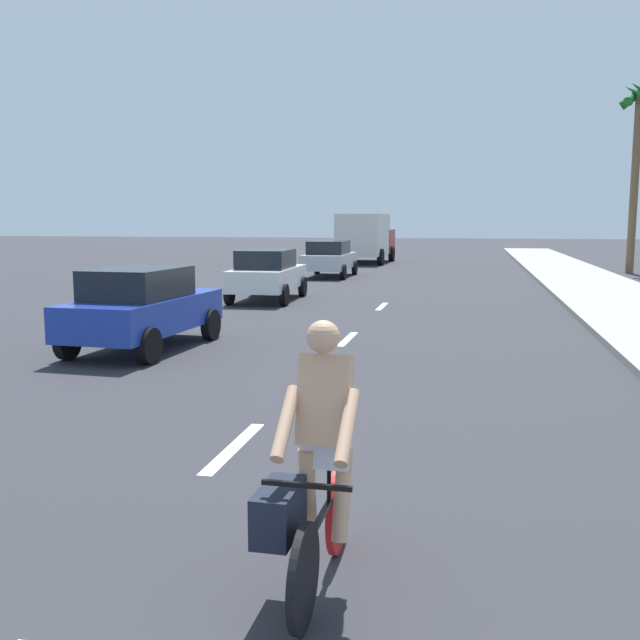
# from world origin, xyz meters

# --- Properties ---
(ground_plane) EXTENTS (160.00, 160.00, 0.00)m
(ground_plane) POSITION_xyz_m (0.00, 20.00, 0.00)
(ground_plane) COLOR #2D2D33
(sidewalk_strip) EXTENTS (3.60, 80.00, 0.14)m
(sidewalk_strip) POSITION_xyz_m (6.89, 22.00, 0.07)
(sidewalk_strip) COLOR #9E998E
(sidewalk_strip) RESTS_ON ground
(lane_stripe_2) EXTENTS (0.16, 1.80, 0.01)m
(lane_stripe_2) POSITION_xyz_m (0.00, 7.54, 0.00)
(lane_stripe_2) COLOR white
(lane_stripe_2) RESTS_ON ground
(lane_stripe_3) EXTENTS (0.16, 1.80, 0.01)m
(lane_stripe_3) POSITION_xyz_m (0.00, 11.79, 0.00)
(lane_stripe_3) COLOR white
(lane_stripe_3) RESTS_ON ground
(lane_stripe_4) EXTENTS (0.16, 1.80, 0.01)m
(lane_stripe_4) POSITION_xyz_m (0.00, 14.83, 0.00)
(lane_stripe_4) COLOR white
(lane_stripe_4) RESTS_ON ground
(lane_stripe_5) EXTENTS (0.16, 1.80, 0.01)m
(lane_stripe_5) POSITION_xyz_m (0.00, 20.62, 0.00)
(lane_stripe_5) COLOR white
(lane_stripe_5) RESTS_ON ground
(cyclist) EXTENTS (0.62, 1.71, 1.82)m
(cyclist) POSITION_xyz_m (1.50, 4.81, 0.83)
(cyclist) COLOR black
(cyclist) RESTS_ON ground
(parked_car_blue) EXTENTS (1.96, 3.91, 1.57)m
(parked_car_blue) POSITION_xyz_m (-3.63, 12.85, 0.83)
(parked_car_blue) COLOR #1E389E
(parked_car_blue) RESTS_ON ground
(parked_car_white) EXTENTS (1.94, 3.98, 1.57)m
(parked_car_white) POSITION_xyz_m (-3.64, 21.42, 0.84)
(parked_car_white) COLOR white
(parked_car_white) RESTS_ON ground
(parked_car_silver) EXTENTS (1.95, 4.18, 1.57)m
(parked_car_silver) POSITION_xyz_m (-3.58, 30.87, 0.84)
(parked_car_silver) COLOR #B7BABF
(parked_car_silver) RESTS_ON ground
(delivery_truck) EXTENTS (2.89, 6.34, 2.80)m
(delivery_truck) POSITION_xyz_m (-3.51, 41.26, 1.50)
(delivery_truck) COLOR maroon
(delivery_truck) RESTS_ON ground
(palm_tree_distant) EXTENTS (1.86, 1.78, 8.87)m
(palm_tree_distant) POSITION_xyz_m (9.70, 35.76, 6.54)
(palm_tree_distant) COLOR brown
(palm_tree_distant) RESTS_ON ground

